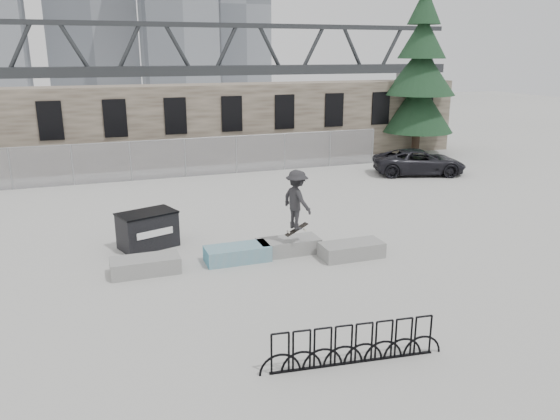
# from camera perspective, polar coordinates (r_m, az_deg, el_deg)

# --- Properties ---
(ground) EXTENTS (120.00, 120.00, 0.00)m
(ground) POSITION_cam_1_polar(r_m,az_deg,el_deg) (17.35, -2.48, -5.11)
(ground) COLOR #ACACA7
(ground) RESTS_ON ground
(stone_wall) EXTENTS (36.00, 2.58, 4.50)m
(stone_wall) POSITION_cam_1_polar(r_m,az_deg,el_deg) (32.31, -11.17, 8.71)
(stone_wall) COLOR brown
(stone_wall) RESTS_ON ground
(chainlink_fence) EXTENTS (22.06, 0.06, 2.02)m
(chainlink_fence) POSITION_cam_1_polar(r_m,az_deg,el_deg) (28.84, -9.89, 5.45)
(chainlink_fence) COLOR gray
(chainlink_fence) RESTS_ON ground
(planter_far_left) EXTENTS (2.00, 0.90, 0.48)m
(planter_far_left) POSITION_cam_1_polar(r_m,az_deg,el_deg) (16.64, -13.89, -5.57)
(planter_far_left) COLOR gray
(planter_far_left) RESTS_ON ground
(planter_center_left) EXTENTS (2.00, 0.90, 0.48)m
(planter_center_left) POSITION_cam_1_polar(r_m,az_deg,el_deg) (17.12, -4.48, -4.50)
(planter_center_left) COLOR teal
(planter_center_left) RESTS_ON ground
(planter_center_right) EXTENTS (2.00, 0.90, 0.48)m
(planter_center_right) POSITION_cam_1_polar(r_m,az_deg,el_deg) (17.73, 0.88, -3.71)
(planter_center_right) COLOR gray
(planter_center_right) RESTS_ON ground
(planter_offset) EXTENTS (2.00, 0.90, 0.48)m
(planter_offset) POSITION_cam_1_polar(r_m,az_deg,el_deg) (17.52, 7.49, -4.10)
(planter_offset) COLOR gray
(planter_offset) RESTS_ON ground
(dumpster) EXTENTS (2.11, 1.66, 1.22)m
(dumpster) POSITION_cam_1_polar(r_m,az_deg,el_deg) (18.68, -13.66, -2.00)
(dumpster) COLOR black
(dumpster) RESTS_ON ground
(bike_rack) EXTENTS (4.02, 0.49, 0.90)m
(bike_rack) POSITION_cam_1_polar(r_m,az_deg,el_deg) (11.80, 7.70, -13.76)
(bike_rack) COLOR black
(bike_rack) RESTS_ON ground
(spruce_tree) EXTENTS (4.46, 4.46, 11.50)m
(spruce_tree) POSITION_cam_1_polar(r_m,az_deg,el_deg) (36.02, 14.44, 13.44)
(spruce_tree) COLOR #38281E
(spruce_tree) RESTS_ON ground
(truss_bridge) EXTENTS (70.00, 3.00, 9.80)m
(truss_bridge) POSITION_cam_1_polar(r_m,az_deg,el_deg) (72.01, -8.02, 14.33)
(truss_bridge) COLOR #2D3033
(truss_bridge) RESTS_ON ground
(suv) EXTENTS (5.25, 3.57, 1.33)m
(suv) POSITION_cam_1_polar(r_m,az_deg,el_deg) (30.04, 14.34, 4.89)
(suv) COLOR black
(suv) RESTS_ON ground
(skateboarder) EXTENTS (1.02, 1.36, 2.08)m
(skateboarder) POSITION_cam_1_polar(r_m,az_deg,el_deg) (16.93, 1.77, 1.07)
(skateboarder) COLOR #252427
(skateboarder) RESTS_ON ground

